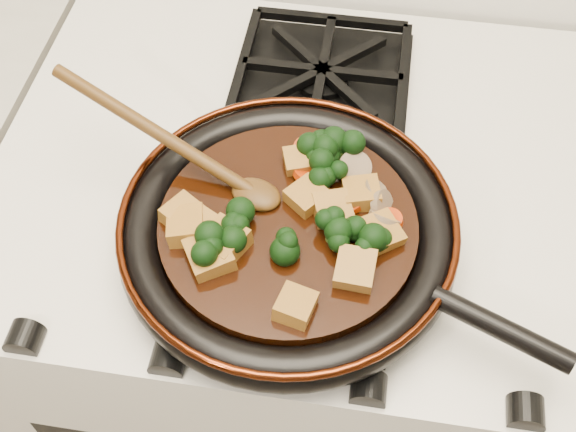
# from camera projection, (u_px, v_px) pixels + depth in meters

# --- Properties ---
(stove) EXTENTS (0.76, 0.60, 0.90)m
(stove) POSITION_uv_depth(u_px,v_px,m) (301.00, 333.00, 1.24)
(stove) COLOR beige
(stove) RESTS_ON ground
(burner_grate_front) EXTENTS (0.23, 0.23, 0.03)m
(burner_grate_front) POSITION_uv_depth(u_px,v_px,m) (289.00, 252.00, 0.78)
(burner_grate_front) COLOR black
(burner_grate_front) RESTS_ON stove
(burner_grate_back) EXTENTS (0.23, 0.23, 0.03)m
(burner_grate_back) POSITION_uv_depth(u_px,v_px,m) (322.00, 76.00, 0.95)
(burner_grate_back) COLOR black
(burner_grate_back) RESTS_ON stove
(skillet) EXTENTS (0.47, 0.36, 0.05)m
(skillet) POSITION_uv_depth(u_px,v_px,m) (290.00, 231.00, 0.76)
(skillet) COLOR black
(skillet) RESTS_ON burner_grate_front
(braising_sauce) EXTENTS (0.27, 0.27, 0.02)m
(braising_sauce) POSITION_uv_depth(u_px,v_px,m) (288.00, 228.00, 0.76)
(braising_sauce) COLOR black
(braising_sauce) RESTS_ON skillet
(tofu_cube_0) EXTENTS (0.06, 0.05, 0.03)m
(tofu_cube_0) POSITION_uv_depth(u_px,v_px,m) (380.00, 233.00, 0.73)
(tofu_cube_0) COLOR #8F6021
(tofu_cube_0) RESTS_ON braising_sauce
(tofu_cube_1) EXTENTS (0.04, 0.05, 0.03)m
(tofu_cube_1) POSITION_uv_depth(u_px,v_px,m) (355.00, 270.00, 0.71)
(tofu_cube_1) COLOR #8F6021
(tofu_cube_1) RESTS_ON braising_sauce
(tofu_cube_2) EXTENTS (0.04, 0.05, 0.03)m
(tofu_cube_2) POSITION_uv_depth(u_px,v_px,m) (295.00, 306.00, 0.68)
(tofu_cube_2) COLOR #8F6021
(tofu_cube_2) RESTS_ON braising_sauce
(tofu_cube_3) EXTENTS (0.05, 0.05, 0.03)m
(tofu_cube_3) POSITION_uv_depth(u_px,v_px,m) (362.00, 194.00, 0.76)
(tofu_cube_3) COLOR #8F6021
(tofu_cube_3) RESTS_ON braising_sauce
(tofu_cube_4) EXTENTS (0.05, 0.05, 0.03)m
(tofu_cube_4) POSITION_uv_depth(u_px,v_px,m) (332.00, 209.00, 0.75)
(tofu_cube_4) COLOR #8F6021
(tofu_cube_4) RESTS_ON braising_sauce
(tofu_cube_5) EXTENTS (0.05, 0.05, 0.03)m
(tofu_cube_5) POSITION_uv_depth(u_px,v_px,m) (186.00, 227.00, 0.74)
(tofu_cube_5) COLOR #8F6021
(tofu_cube_5) RESTS_ON braising_sauce
(tofu_cube_6) EXTENTS (0.05, 0.05, 0.02)m
(tofu_cube_6) POSITION_uv_depth(u_px,v_px,m) (199.00, 226.00, 0.74)
(tofu_cube_6) COLOR #8F6021
(tofu_cube_6) RESTS_ON braising_sauce
(tofu_cube_7) EXTENTS (0.06, 0.06, 0.03)m
(tofu_cube_7) POSITION_uv_depth(u_px,v_px,m) (224.00, 242.00, 0.73)
(tofu_cube_7) COLOR #8F6021
(tofu_cube_7) RESTS_ON braising_sauce
(tofu_cube_8) EXTENTS (0.05, 0.05, 0.03)m
(tofu_cube_8) POSITION_uv_depth(u_px,v_px,m) (183.00, 214.00, 0.75)
(tofu_cube_8) COLOR #8F6021
(tofu_cube_8) RESTS_ON braising_sauce
(tofu_cube_9) EXTENTS (0.05, 0.05, 0.02)m
(tofu_cube_9) POSITION_uv_depth(u_px,v_px,m) (307.00, 197.00, 0.76)
(tofu_cube_9) COLOR #8F6021
(tofu_cube_9) RESTS_ON braising_sauce
(tofu_cube_10) EXTENTS (0.04, 0.04, 0.02)m
(tofu_cube_10) POSITION_uv_depth(u_px,v_px,m) (300.00, 161.00, 0.79)
(tofu_cube_10) COLOR #8F6021
(tofu_cube_10) RESTS_ON braising_sauce
(tofu_cube_11) EXTENTS (0.06, 0.06, 0.03)m
(tofu_cube_11) POSITION_uv_depth(u_px,v_px,m) (210.00, 255.00, 0.72)
(tofu_cube_11) COLOR #8F6021
(tofu_cube_11) RESTS_ON braising_sauce
(broccoli_floret_0) EXTENTS (0.07, 0.07, 0.08)m
(broccoli_floret_0) POSITION_uv_depth(u_px,v_px,m) (332.00, 234.00, 0.73)
(broccoli_floret_0) COLOR black
(broccoli_floret_0) RESTS_ON braising_sauce
(broccoli_floret_1) EXTENTS (0.08, 0.09, 0.08)m
(broccoli_floret_1) POSITION_uv_depth(u_px,v_px,m) (219.00, 251.00, 0.71)
(broccoli_floret_1) COLOR black
(broccoli_floret_1) RESTS_ON braising_sauce
(broccoli_floret_2) EXTENTS (0.08, 0.08, 0.06)m
(broccoli_floret_2) POSITION_uv_depth(u_px,v_px,m) (327.00, 176.00, 0.77)
(broccoli_floret_2) COLOR black
(broccoli_floret_2) RESTS_ON braising_sauce
(broccoli_floret_3) EXTENTS (0.07, 0.08, 0.06)m
(broccoli_floret_3) POSITION_uv_depth(u_px,v_px,m) (367.00, 243.00, 0.72)
(broccoli_floret_3) COLOR black
(broccoli_floret_3) RESTS_ON braising_sauce
(broccoli_floret_4) EXTENTS (0.09, 0.09, 0.06)m
(broccoli_floret_4) POSITION_uv_depth(u_px,v_px,m) (321.00, 150.00, 0.80)
(broccoli_floret_4) COLOR black
(broccoli_floret_4) RESTS_ON braising_sauce
(broccoli_floret_5) EXTENTS (0.08, 0.08, 0.07)m
(broccoli_floret_5) POSITION_uv_depth(u_px,v_px,m) (281.00, 240.00, 0.73)
(broccoli_floret_5) COLOR black
(broccoli_floret_5) RESTS_ON braising_sauce
(broccoli_floret_6) EXTENTS (0.09, 0.09, 0.07)m
(broccoli_floret_6) POSITION_uv_depth(u_px,v_px,m) (340.00, 152.00, 0.80)
(broccoli_floret_6) COLOR black
(broccoli_floret_6) RESTS_ON braising_sauce
(broccoli_floret_7) EXTENTS (0.08, 0.08, 0.06)m
(broccoli_floret_7) POSITION_uv_depth(u_px,v_px,m) (232.00, 224.00, 0.74)
(broccoli_floret_7) COLOR black
(broccoli_floret_7) RESTS_ON braising_sauce
(carrot_coin_0) EXTENTS (0.03, 0.03, 0.02)m
(carrot_coin_0) POSITION_uv_depth(u_px,v_px,m) (306.00, 175.00, 0.78)
(carrot_coin_0) COLOR #A82A04
(carrot_coin_0) RESTS_ON braising_sauce
(carrot_coin_1) EXTENTS (0.03, 0.03, 0.02)m
(carrot_coin_1) POSITION_uv_depth(u_px,v_px,m) (307.00, 148.00, 0.81)
(carrot_coin_1) COLOR #A82A04
(carrot_coin_1) RESTS_ON braising_sauce
(carrot_coin_2) EXTENTS (0.03, 0.03, 0.02)m
(carrot_coin_2) POSITION_uv_depth(u_px,v_px,m) (351.00, 201.00, 0.76)
(carrot_coin_2) COLOR #A82A04
(carrot_coin_2) RESTS_ON braising_sauce
(carrot_coin_3) EXTENTS (0.03, 0.03, 0.02)m
(carrot_coin_3) POSITION_uv_depth(u_px,v_px,m) (388.00, 221.00, 0.75)
(carrot_coin_3) COLOR #A82A04
(carrot_coin_3) RESTS_ON braising_sauce
(mushroom_slice_0) EXTENTS (0.04, 0.04, 0.03)m
(mushroom_slice_0) POSITION_uv_depth(u_px,v_px,m) (385.00, 219.00, 0.75)
(mushroom_slice_0) COLOR brown
(mushroom_slice_0) RESTS_ON braising_sauce
(mushroom_slice_1) EXTENTS (0.05, 0.05, 0.02)m
(mushroom_slice_1) POSITION_uv_depth(u_px,v_px,m) (355.00, 167.00, 0.79)
(mushroom_slice_1) COLOR brown
(mushroom_slice_1) RESTS_ON braising_sauce
(mushroom_slice_2) EXTENTS (0.03, 0.04, 0.03)m
(mushroom_slice_2) POSITION_uv_depth(u_px,v_px,m) (382.00, 205.00, 0.76)
(mushroom_slice_2) COLOR brown
(mushroom_slice_2) RESTS_ON braising_sauce
(mushroom_slice_3) EXTENTS (0.04, 0.04, 0.03)m
(mushroom_slice_3) POSITION_uv_depth(u_px,v_px,m) (376.00, 192.00, 0.77)
(mushroom_slice_3) COLOR brown
(mushroom_slice_3) RESTS_ON braising_sauce
(wooden_spoon) EXTENTS (0.16, 0.08, 0.25)m
(wooden_spoon) POSITION_uv_depth(u_px,v_px,m) (197.00, 158.00, 0.77)
(wooden_spoon) COLOR #442A0E
(wooden_spoon) RESTS_ON braising_sauce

